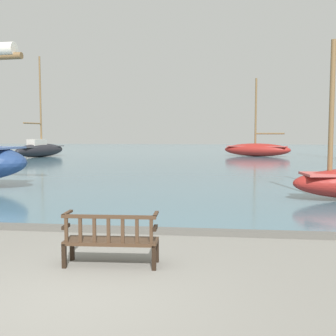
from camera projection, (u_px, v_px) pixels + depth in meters
ground_plane at (72, 296)px, 5.88m from camera, size 160.00×160.00×0.00m
harbor_water at (203, 153)px, 49.39m from camera, size 100.00×80.00×0.08m
quay_edge_kerb at (130, 230)px, 9.68m from camera, size 40.00×0.30×0.12m
park_bench at (111, 239)px, 7.22m from camera, size 1.62×0.60×0.92m
sailboat_outer_starboard at (40, 149)px, 39.98m from camera, size 3.03×7.19×9.45m
sailboat_centre_channel at (257, 149)px, 41.32m from camera, size 6.80×3.84×7.59m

